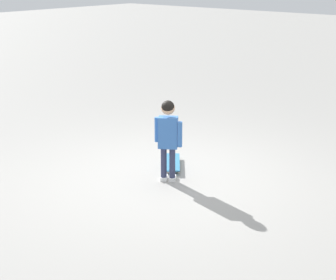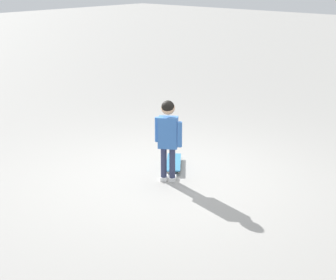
# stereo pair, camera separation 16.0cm
# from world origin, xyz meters

# --- Properties ---
(ground_plane) EXTENTS (50.00, 50.00, 0.00)m
(ground_plane) POSITION_xyz_m (0.00, 0.00, 0.00)
(ground_plane) COLOR gray
(child_person) EXTENTS (0.26, 0.41, 1.06)m
(child_person) POSITION_xyz_m (-0.08, -0.03, 0.66)
(child_person) COLOR #2D3351
(child_person) RESTS_ON ground
(skateboard) EXTENTS (0.63, 0.57, 0.07)m
(skateboard) POSITION_xyz_m (0.33, 0.23, 0.06)
(skateboard) COLOR teal
(skateboard) RESTS_ON ground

